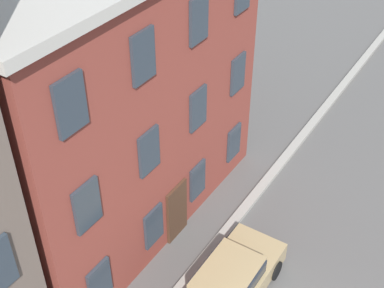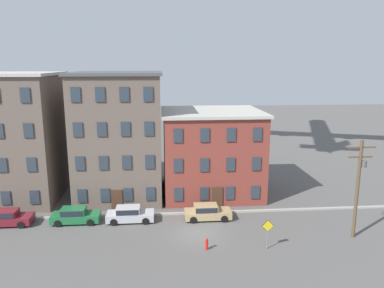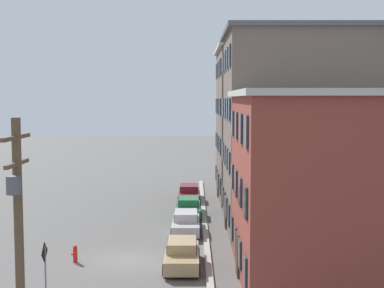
{
  "view_description": "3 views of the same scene",
  "coord_description": "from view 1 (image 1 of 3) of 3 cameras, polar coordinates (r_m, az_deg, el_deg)",
  "views": [
    {
      "loc": [
        -8.17,
        -1.59,
        14.0
      ],
      "look_at": [
        1.22,
        4.42,
        5.53
      ],
      "focal_mm": 50.0,
      "sensor_mm": 36.0,
      "label": 1
    },
    {
      "loc": [
        -3.01,
        -30.06,
        14.52
      ],
      "look_at": [
        -0.13,
        3.92,
        7.18
      ],
      "focal_mm": 35.0,
      "sensor_mm": 36.0,
      "label": 2
    },
    {
      "loc": [
        29.3,
        3.68,
        9.01
      ],
      "look_at": [
        -1.9,
        3.61,
        6.37
      ],
      "focal_mm": 50.0,
      "sensor_mm": 36.0,
      "label": 3
    }
  ],
  "objects": [
    {
      "name": "apartment_far",
      "position": [
        18.89,
        -14.32,
        6.63
      ],
      "size": [
        11.1,
        10.19,
        9.44
      ],
      "color": "brown",
      "rests_on": "ground_plane"
    },
    {
      "name": "car_tan",
      "position": [
        16.9,
        3.99,
        -14.52
      ],
      "size": [
        4.4,
        1.92,
        1.43
      ],
      "color": "tan",
      "rests_on": "ground_plane"
    }
  ]
}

